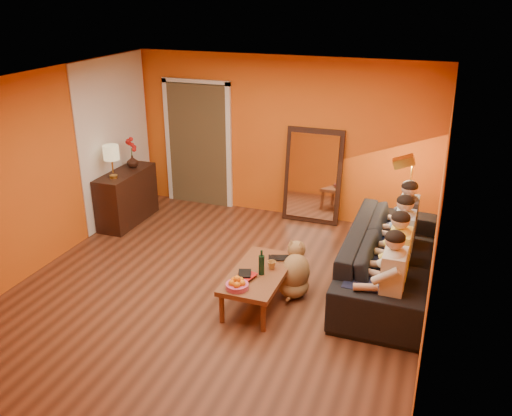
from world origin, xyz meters
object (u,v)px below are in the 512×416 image
(person_far_right, at_px, (407,224))
(wine_bottle, at_px, (262,262))
(mirror_frame, at_px, (313,176))
(vase, at_px, (132,161))
(coffee_table, at_px, (259,287))
(laptop, at_px, (282,260))
(table_lamp, at_px, (112,162))
(floor_lamp, at_px, (408,208))
(sideboard, at_px, (127,197))
(sofa, at_px, (390,258))
(person_mid_left, at_px, (398,260))
(tumbler, at_px, (272,265))
(person_mid_right, at_px, (403,241))
(person_far_left, at_px, (392,283))
(dog, at_px, (295,269))

(person_far_right, distance_m, wine_bottle, 2.21)
(mirror_frame, height_order, vase, mirror_frame)
(coffee_table, relative_size, laptop, 3.63)
(person_far_right, bearing_deg, table_lamp, -176.13)
(mirror_frame, bearing_deg, floor_lamp, -26.57)
(sideboard, xyz_separation_m, laptop, (3.00, -1.23, 0.01))
(person_far_right, distance_m, vase, 4.39)
(floor_lamp, bearing_deg, person_far_right, -90.28)
(vase, bearing_deg, coffee_table, -33.02)
(sofa, bearing_deg, person_mid_left, -163.89)
(person_mid_left, relative_size, tumbler, 11.65)
(person_mid_right, bearing_deg, person_far_left, -90.00)
(coffee_table, xyz_separation_m, laptop, (0.18, 0.35, 0.22))
(mirror_frame, relative_size, dog, 2.24)
(dog, height_order, vase, vase)
(mirror_frame, distance_m, sofa, 2.29)
(mirror_frame, distance_m, person_mid_left, 2.70)
(dog, bearing_deg, mirror_frame, 123.91)
(sofa, height_order, coffee_table, sofa)
(sideboard, xyz_separation_m, person_mid_left, (4.37, -1.10, 0.18))
(mirror_frame, bearing_deg, person_far_left, -59.98)
(dog, xyz_separation_m, person_far_right, (1.20, 1.22, 0.27))
(person_far_left, distance_m, person_far_right, 1.65)
(sofa, bearing_deg, mirror_frame, 39.90)
(tumbler, bearing_deg, laptop, 75.38)
(sofa, bearing_deg, person_far_left, -172.59)
(wine_bottle, bearing_deg, mirror_frame, 91.66)
(floor_lamp, bearing_deg, sideboard, 178.21)
(sideboard, height_order, vase, vase)
(coffee_table, xyz_separation_m, wine_bottle, (0.05, -0.05, 0.37))
(floor_lamp, bearing_deg, laptop, -136.92)
(table_lamp, relative_size, floor_lamp, 0.35)
(person_far_right, xyz_separation_m, wine_bottle, (-1.50, -1.63, -0.03))
(person_mid_left, bearing_deg, coffee_table, -162.88)
(sofa, bearing_deg, wine_bottle, 125.49)
(table_lamp, bearing_deg, sofa, -4.78)
(table_lamp, height_order, dog, table_lamp)
(dog, distance_m, person_far_right, 1.73)
(floor_lamp, height_order, person_far_right, floor_lamp)
(table_lamp, distance_m, person_far_left, 4.60)
(sideboard, height_order, person_mid_right, person_mid_right)
(table_lamp, height_order, person_mid_right, table_lamp)
(mirror_frame, height_order, table_lamp, mirror_frame)
(coffee_table, bearing_deg, person_far_right, 45.67)
(table_lamp, distance_m, sofa, 4.31)
(dog, distance_m, tumbler, 0.35)
(sideboard, bearing_deg, mirror_frame, 21.16)
(dog, bearing_deg, wine_bottle, -102.38)
(person_far_left, relative_size, tumbler, 11.65)
(coffee_table, distance_m, laptop, 0.45)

